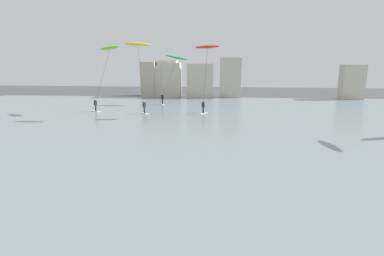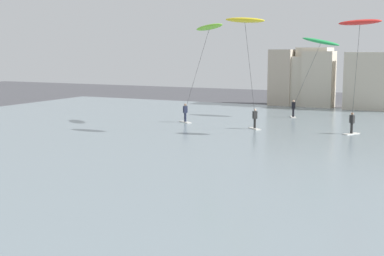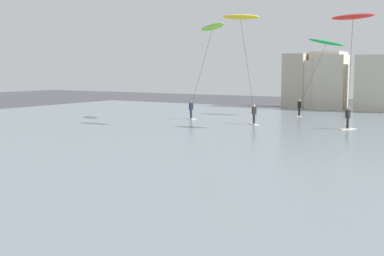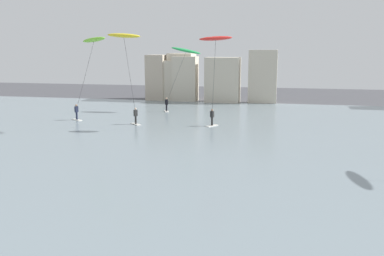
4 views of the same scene
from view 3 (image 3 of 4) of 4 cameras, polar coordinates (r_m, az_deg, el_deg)
water_bay at (r=31.48m, az=18.96°, el=-2.02°), size 84.00×52.00×0.10m
far_shore_buildings at (r=58.68m, az=20.42°, el=4.84°), size 39.12×5.74×7.19m
kitesurfer_lime at (r=44.22m, az=2.11°, el=10.53°), size 4.86×2.47×8.57m
kitesurfer_green at (r=49.25m, az=14.81°, el=8.84°), size 4.41×2.16×7.58m
kitesurfer_red at (r=38.00m, az=17.79°, el=10.70°), size 3.07×3.18×8.50m
kitesurfer_yellow at (r=38.96m, az=5.71°, el=11.27°), size 3.09×4.22×8.75m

